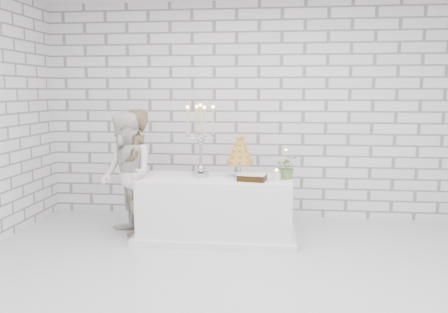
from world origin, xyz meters
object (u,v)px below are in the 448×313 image
croquembouche (240,155)px  groom (135,172)px  cake_table (216,208)px  candelabra (201,141)px  bride (126,175)px

croquembouche → groom: bearing=-179.6°
cake_table → candelabra: 0.84m
candelabra → croquembouche: size_ratio=1.67×
candelabra → croquembouche: candelabra is taller
cake_table → croquembouche: bearing=18.9°
groom → candelabra: bearing=70.4°
cake_table → croquembouche: size_ratio=3.40×
cake_table → groom: bearing=175.2°
groom → croquembouche: (1.31, 0.01, 0.23)m
cake_table → groom: size_ratio=1.15×
groom → bride: 0.18m
groom → croquembouche: groom is taller
cake_table → candelabra: bearing=173.3°
cake_table → groom: 1.11m
cake_table → bride: 1.16m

